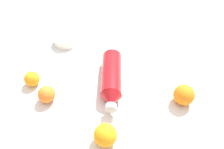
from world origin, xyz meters
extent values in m
plane|color=silver|center=(0.00, 0.00, 0.00)|extent=(2.40, 2.40, 0.00)
cylinder|color=red|center=(0.00, 0.03, 0.04)|extent=(0.20, 0.21, 0.08)
cone|color=red|center=(0.09, -0.06, 0.04)|extent=(0.09, 0.09, 0.08)
cylinder|color=#B2B7BF|center=(0.11, -0.09, 0.04)|extent=(0.05, 0.04, 0.04)
sphere|color=orange|center=(-0.10, -0.21, 0.03)|extent=(0.07, 0.07, 0.07)
sphere|color=orange|center=(0.26, 0.14, 0.04)|extent=(0.08, 0.08, 0.08)
sphere|color=orange|center=(0.18, -0.17, 0.04)|extent=(0.08, 0.08, 0.08)
sphere|color=orange|center=(-0.21, -0.21, 0.03)|extent=(0.06, 0.06, 0.06)
cylinder|color=white|center=(-0.33, 0.05, 0.02)|extent=(0.11, 0.11, 0.04)
camera|label=1|loc=(0.45, -0.42, 0.73)|focal=37.99mm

